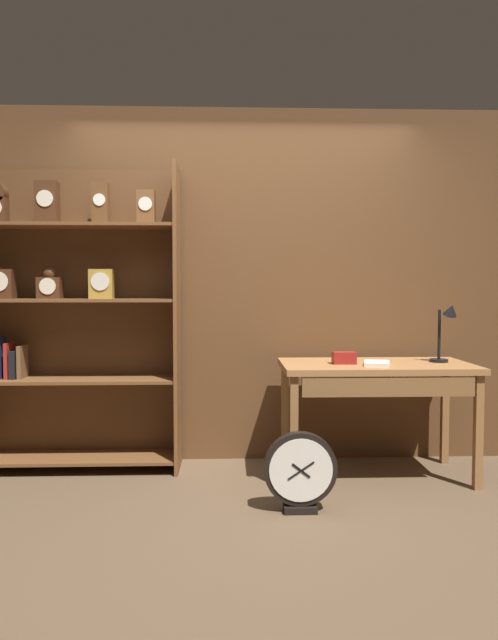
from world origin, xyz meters
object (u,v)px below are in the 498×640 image
at_px(bookshelf, 71,314).
at_px(desk_lamp, 446,328).
at_px(open_repair_manual, 377,363).
at_px(workbench, 377,377).
at_px(round_clock_large, 300,471).
at_px(toolbox_small, 344,358).

xyz_separation_m(bookshelf, desk_lamp, (2.58, -0.25, -0.09)).
bearing_deg(open_repair_manual, workbench, 89.95).
bearing_deg(bookshelf, desk_lamp, -5.61).
relative_size(workbench, open_repair_manual, 5.79).
bearing_deg(round_clock_large, bookshelf, 149.70).
distance_m(workbench, open_repair_manual, 0.14).
bearing_deg(round_clock_large, toolbox_small, 58.33).
xyz_separation_m(workbench, desk_lamp, (0.48, 0.04, 0.33)).
bearing_deg(round_clock_large, open_repair_manual, 41.73).
xyz_separation_m(workbench, round_clock_large, (-0.59, -0.60, -0.45)).
distance_m(desk_lamp, toolbox_small, 0.73).
xyz_separation_m(toolbox_small, round_clock_large, (-0.36, -0.59, -0.58)).
relative_size(toolbox_small, round_clock_large, 0.33).
relative_size(bookshelf, open_repair_manual, 9.72).
distance_m(bookshelf, round_clock_large, 1.96).
height_order(bookshelf, desk_lamp, bookshelf).
bearing_deg(bookshelf, workbench, -7.85).
distance_m(bookshelf, desk_lamp, 2.60).
distance_m(workbench, desk_lamp, 0.58).
bearing_deg(toolbox_small, bookshelf, 171.06).
bearing_deg(desk_lamp, round_clock_large, -149.33).
xyz_separation_m(toolbox_small, open_repair_manual, (0.20, -0.09, -0.03)).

